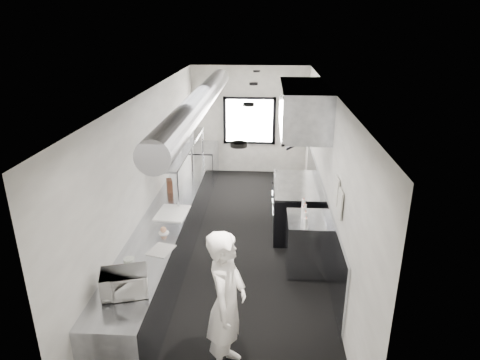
% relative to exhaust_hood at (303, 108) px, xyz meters
% --- Properties ---
extents(floor, '(3.00, 8.00, 0.01)m').
position_rel_exhaust_hood_xyz_m(floor, '(-1.10, -0.70, -2.39)').
color(floor, black).
rests_on(floor, ground).
extents(ceiling, '(3.00, 8.00, 0.01)m').
position_rel_exhaust_hood_xyz_m(ceiling, '(-1.10, -0.70, 0.41)').
color(ceiling, beige).
rests_on(ceiling, wall_back).
extents(wall_back, '(3.00, 0.02, 2.80)m').
position_rel_exhaust_hood_xyz_m(wall_back, '(-1.10, 3.30, -0.99)').
color(wall_back, silver).
rests_on(wall_back, floor).
extents(wall_front, '(3.00, 0.02, 2.80)m').
position_rel_exhaust_hood_xyz_m(wall_front, '(-1.10, -4.70, -0.99)').
color(wall_front, silver).
rests_on(wall_front, floor).
extents(wall_left, '(0.02, 8.00, 2.80)m').
position_rel_exhaust_hood_xyz_m(wall_left, '(-2.60, -0.70, -0.99)').
color(wall_left, silver).
rests_on(wall_left, floor).
extents(wall_right, '(0.02, 8.00, 2.80)m').
position_rel_exhaust_hood_xyz_m(wall_right, '(0.40, -0.70, -0.99)').
color(wall_right, silver).
rests_on(wall_right, floor).
extents(wall_cladding, '(0.03, 5.50, 1.10)m').
position_rel_exhaust_hood_xyz_m(wall_cladding, '(0.38, -0.40, -1.84)').
color(wall_cladding, gray).
rests_on(wall_cladding, wall_right).
extents(hvac_duct, '(0.40, 6.40, 0.40)m').
position_rel_exhaust_hood_xyz_m(hvac_duct, '(-1.80, -0.30, 0.16)').
color(hvac_duct, gray).
rests_on(hvac_duct, ceiling).
extents(service_window, '(1.36, 0.05, 1.25)m').
position_rel_exhaust_hood_xyz_m(service_window, '(-1.10, 3.26, -0.99)').
color(service_window, white).
rests_on(service_window, wall_back).
extents(exhaust_hood, '(0.81, 2.20, 0.88)m').
position_rel_exhaust_hood_xyz_m(exhaust_hood, '(0.00, 0.00, 0.00)').
color(exhaust_hood, gray).
rests_on(exhaust_hood, ceiling).
extents(prep_counter, '(0.70, 6.00, 0.90)m').
position_rel_exhaust_hood_xyz_m(prep_counter, '(-2.25, -1.20, -1.94)').
color(prep_counter, gray).
rests_on(prep_counter, floor).
extents(pass_shelf, '(0.45, 3.00, 0.68)m').
position_rel_exhaust_hood_xyz_m(pass_shelf, '(-2.29, 0.30, -0.86)').
color(pass_shelf, gray).
rests_on(pass_shelf, prep_counter).
extents(range, '(0.88, 1.60, 0.94)m').
position_rel_exhaust_hood_xyz_m(range, '(-0.06, 0.00, -1.92)').
color(range, black).
rests_on(range, floor).
extents(bottle_station, '(0.65, 0.80, 0.90)m').
position_rel_exhaust_hood_xyz_m(bottle_station, '(0.05, -1.40, -1.94)').
color(bottle_station, gray).
rests_on(bottle_station, floor).
extents(far_work_table, '(0.70, 1.20, 0.90)m').
position_rel_exhaust_hood_xyz_m(far_work_table, '(-2.25, 2.50, -1.94)').
color(far_work_table, gray).
rests_on(far_work_table, floor).
extents(notice_sheet_a, '(0.02, 0.28, 0.38)m').
position_rel_exhaust_hood_xyz_m(notice_sheet_a, '(0.37, -1.90, -0.79)').
color(notice_sheet_a, beige).
rests_on(notice_sheet_a, wall_right).
extents(notice_sheet_b, '(0.02, 0.28, 0.38)m').
position_rel_exhaust_hood_xyz_m(notice_sheet_b, '(0.37, -2.25, -0.84)').
color(notice_sheet_b, beige).
rests_on(notice_sheet_b, wall_right).
extents(line_cook, '(0.54, 0.72, 1.79)m').
position_rel_exhaust_hood_xyz_m(line_cook, '(-1.04, -3.62, -1.49)').
color(line_cook, white).
rests_on(line_cook, floor).
extents(microwave, '(0.57, 0.49, 0.29)m').
position_rel_exhaust_hood_xyz_m(microwave, '(-2.23, -3.51, -1.35)').
color(microwave, white).
rests_on(microwave, prep_counter).
extents(deli_tub_a, '(0.13, 0.13, 0.09)m').
position_rel_exhaust_hood_xyz_m(deli_tub_a, '(-2.39, -3.14, -1.45)').
color(deli_tub_a, '#A8AFA2').
rests_on(deli_tub_a, prep_counter).
extents(deli_tub_b, '(0.18, 0.18, 0.10)m').
position_rel_exhaust_hood_xyz_m(deli_tub_b, '(-2.36, -2.93, -1.44)').
color(deli_tub_b, '#A8AFA2').
rests_on(deli_tub_b, prep_counter).
extents(newspaper, '(0.38, 0.43, 0.01)m').
position_rel_exhaust_hood_xyz_m(newspaper, '(-2.05, -2.53, -1.49)').
color(newspaper, silver).
rests_on(newspaper, prep_counter).
extents(small_plate, '(0.20, 0.20, 0.01)m').
position_rel_exhaust_hood_xyz_m(small_plate, '(-2.13, -2.03, -1.48)').
color(small_plate, white).
rests_on(small_plate, prep_counter).
extents(pastry, '(0.09, 0.09, 0.09)m').
position_rel_exhaust_hood_xyz_m(pastry, '(-2.13, -2.03, -1.43)').
color(pastry, tan).
rests_on(pastry, small_plate).
extents(cutting_board, '(0.52, 0.67, 0.02)m').
position_rel_exhaust_hood_xyz_m(cutting_board, '(-2.15, -1.36, -1.48)').
color(cutting_board, silver).
rests_on(cutting_board, prep_counter).
extents(knife_block, '(0.16, 0.22, 0.22)m').
position_rel_exhaust_hood_xyz_m(knife_block, '(-2.40, -0.40, -1.38)').
color(knife_block, brown).
rests_on(knife_block, prep_counter).
extents(plate_stack_a, '(0.26, 0.26, 0.25)m').
position_rel_exhaust_hood_xyz_m(plate_stack_a, '(-2.33, -0.32, -0.70)').
color(plate_stack_a, white).
rests_on(plate_stack_a, pass_shelf).
extents(plate_stack_b, '(0.25, 0.25, 0.30)m').
position_rel_exhaust_hood_xyz_m(plate_stack_b, '(-2.31, -0.15, -0.67)').
color(plate_stack_b, white).
rests_on(plate_stack_b, pass_shelf).
extents(plate_stack_c, '(0.31, 0.31, 0.36)m').
position_rel_exhaust_hood_xyz_m(plate_stack_c, '(-2.31, 0.59, -0.64)').
color(plate_stack_c, white).
rests_on(plate_stack_c, pass_shelf).
extents(plate_stack_d, '(0.29, 0.29, 0.34)m').
position_rel_exhaust_hood_xyz_m(plate_stack_d, '(-2.27, 0.96, -0.65)').
color(plate_stack_d, white).
rests_on(plate_stack_d, pass_shelf).
extents(squeeze_bottle_a, '(0.07, 0.07, 0.17)m').
position_rel_exhaust_hood_xyz_m(squeeze_bottle_a, '(-0.01, -1.75, -1.40)').
color(squeeze_bottle_a, silver).
rests_on(squeeze_bottle_a, bottle_station).
extents(squeeze_bottle_b, '(0.07, 0.07, 0.18)m').
position_rel_exhaust_hood_xyz_m(squeeze_bottle_b, '(-0.01, -1.55, -1.40)').
color(squeeze_bottle_b, silver).
rests_on(squeeze_bottle_b, bottle_station).
extents(squeeze_bottle_c, '(0.07, 0.07, 0.19)m').
position_rel_exhaust_hood_xyz_m(squeeze_bottle_c, '(-0.03, -1.38, -1.40)').
color(squeeze_bottle_c, silver).
rests_on(squeeze_bottle_c, bottle_station).
extents(squeeze_bottle_d, '(0.06, 0.06, 0.16)m').
position_rel_exhaust_hood_xyz_m(squeeze_bottle_d, '(0.01, -1.21, -1.41)').
color(squeeze_bottle_d, silver).
rests_on(squeeze_bottle_d, bottle_station).
extents(squeeze_bottle_e, '(0.07, 0.07, 0.19)m').
position_rel_exhaust_hood_xyz_m(squeeze_bottle_e, '(0.00, -1.07, -1.40)').
color(squeeze_bottle_e, silver).
rests_on(squeeze_bottle_e, bottle_station).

